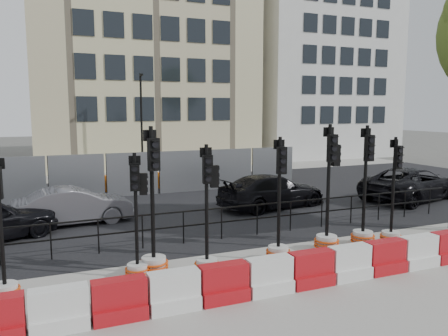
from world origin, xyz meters
name	(u,v)px	position (x,y,z in m)	size (l,w,h in m)	color
ground	(238,252)	(0.00, 0.00, 0.00)	(120.00, 120.00, 0.00)	#51514C
sidewalk_near	(295,293)	(0.00, -3.00, 0.01)	(40.00, 6.00, 0.02)	gray
road	(171,202)	(0.00, 7.00, 0.01)	(40.00, 14.00, 0.03)	black
sidewalk_far	(131,174)	(0.00, 16.00, 0.01)	(40.00, 4.00, 0.02)	gray
building_cream	(140,40)	(2.00, 21.99, 9.00)	(15.00, 10.06, 18.00)	tan
building_white	(314,62)	(17.00, 21.99, 8.00)	(12.00, 9.06, 16.00)	silver
kerb_railing	(222,218)	(0.00, 1.20, 0.69)	(18.00, 0.04, 1.00)	black
heras_fencing	(145,177)	(-0.49, 9.71, 0.71)	(14.33, 1.72, 2.00)	gray
lamp_post_far	(142,122)	(0.50, 14.98, 3.22)	(0.12, 0.56, 6.00)	black
barrier_row	(290,274)	(0.00, -2.80, 0.37)	(16.75, 0.50, 0.80)	red
traffic_signal_a	(4,272)	(-5.73, -1.08, 0.63)	(0.60, 0.60, 3.03)	silver
traffic_signal_b	(137,250)	(-2.96, -0.91, 0.70)	(0.58, 0.58, 2.95)	silver
traffic_signal_c	(154,245)	(-2.55, -0.79, 0.73)	(0.70, 0.70, 3.54)	silver
traffic_signal_d	(207,244)	(-1.36, -1.26, 0.74)	(0.61, 0.61, 3.12)	silver
traffic_signal_e	(279,236)	(0.67, -1.10, 0.67)	(0.64, 0.64, 3.24)	silver
traffic_signal_f	(328,221)	(2.35, -0.86, 0.84)	(0.69, 0.69, 3.53)	silver
traffic_signal_g	(364,221)	(3.59, -0.87, 0.72)	(0.69, 0.69, 3.48)	silver
traffic_signal_h	(392,223)	(4.41, -1.11, 0.65)	(0.62, 0.62, 3.15)	silver
car_b	(74,206)	(-3.99, 4.78, 0.65)	(4.03, 1.74, 1.29)	#57575D
car_c	(272,191)	(3.51, 4.47, 0.67)	(4.91, 2.70, 1.35)	black
car_d	(412,184)	(9.91, 3.54, 0.72)	(5.58, 3.60, 1.43)	black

